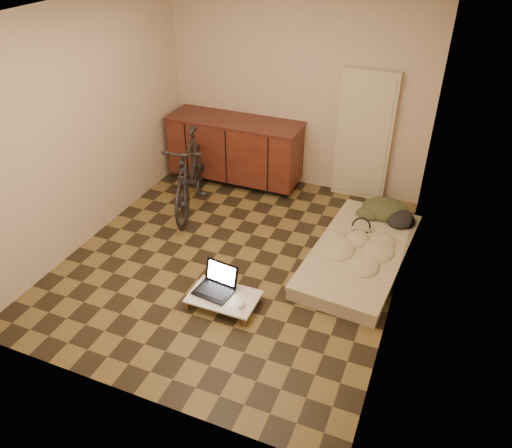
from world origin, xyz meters
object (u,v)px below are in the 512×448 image
at_px(bicycle, 190,169).
at_px(lap_desk, 224,297).
at_px(laptop, 216,285).
at_px(futon, 359,254).

distance_m(bicycle, lap_desk, 2.02).
xyz_separation_m(bicycle, laptop, (1.09, -1.51, -0.38)).
distance_m(futon, lap_desk, 1.63).
bearing_deg(futon, laptop, -130.63).
bearing_deg(laptop, bicycle, 132.78).
distance_m(futon, laptop, 1.67).
distance_m(bicycle, futon, 2.35).
xyz_separation_m(bicycle, futon, (2.28, -0.34, -0.46)).
height_order(futon, lap_desk, futon).
height_order(bicycle, laptop, bicycle).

